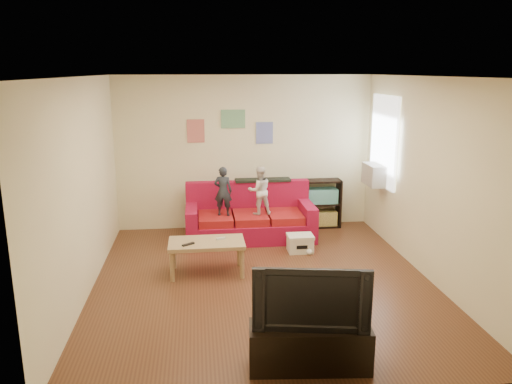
{
  "coord_description": "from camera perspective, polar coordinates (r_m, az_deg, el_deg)",
  "views": [
    {
      "loc": [
        -0.83,
        -6.19,
        2.78
      ],
      "look_at": [
        0.0,
        0.8,
        1.05
      ],
      "focal_mm": 35.0,
      "sensor_mm": 36.0,
      "label": 1
    }
  ],
  "objects": [
    {
      "name": "television",
      "position": [
        4.74,
        6.31,
        -11.73
      ],
      "size": [
        1.09,
        0.33,
        0.62
      ],
      "primitive_type": "imported",
      "rotation": [
        0.0,
        0.0,
        -0.18
      ],
      "color": "black",
      "rests_on": "tv_stand"
    },
    {
      "name": "game_controller",
      "position": [
        7.02,
        -4.05,
        -5.33
      ],
      "size": [
        0.14,
        0.08,
        0.03
      ],
      "primitive_type": "cube",
      "rotation": [
        0.0,
        0.0,
        0.29
      ],
      "color": "silver",
      "rests_on": "coffee_table"
    },
    {
      "name": "file_box",
      "position": [
        7.88,
        5.07,
        -5.84
      ],
      "size": [
        0.4,
        0.31,
        0.28
      ],
      "color": "white",
      "rests_on": "ground"
    },
    {
      "name": "sofa",
      "position": [
        8.48,
        -0.73,
        -3.1
      ],
      "size": [
        2.14,
        0.98,
        0.94
      ],
      "color": "#A10E34",
      "rests_on": "ground"
    },
    {
      "name": "coffee_table",
      "position": [
        6.99,
        -5.66,
        -6.14
      ],
      "size": [
        1.05,
        0.58,
        0.47
      ],
      "color": "tan",
      "rests_on": "ground"
    },
    {
      "name": "window",
      "position": [
        8.49,
        14.41,
        5.65
      ],
      "size": [
        0.04,
        1.08,
        1.48
      ],
      "primitive_type": "cube",
      "color": "white",
      "rests_on": "room_shell"
    },
    {
      "name": "artwork_left",
      "position": [
        8.74,
        -6.91,
        6.93
      ],
      "size": [
        0.3,
        0.01,
        0.4
      ],
      "primitive_type": "cube",
      "color": "#D87266",
      "rests_on": "room_shell"
    },
    {
      "name": "child_a",
      "position": [
        8.14,
        -3.78,
        0.09
      ],
      "size": [
        0.33,
        0.26,
        0.82
      ],
      "primitive_type": "imported",
      "rotation": [
        0.0,
        0.0,
        2.91
      ],
      "color": "#242933",
      "rests_on": "sofa"
    },
    {
      "name": "artwork_center",
      "position": [
        8.74,
        -2.64,
        8.34
      ],
      "size": [
        0.42,
        0.01,
        0.32
      ],
      "primitive_type": "cube",
      "color": "#72B27F",
      "rests_on": "room_shell"
    },
    {
      "name": "tv_stand",
      "position": [
        4.99,
        6.15,
        -17.2
      ],
      "size": [
        1.18,
        0.49,
        0.43
      ],
      "primitive_type": "cube",
      "rotation": [
        0.0,
        0.0,
        -0.1
      ],
      "color": "black",
      "rests_on": "ground"
    },
    {
      "name": "tissue",
      "position": [
        7.79,
        6.14,
        -6.83
      ],
      "size": [
        0.09,
        0.09,
        0.09
      ],
      "primitive_type": "sphere",
      "rotation": [
        0.0,
        0.0,
        0.02
      ],
      "color": "white",
      "rests_on": "ground"
    },
    {
      "name": "artwork_right",
      "position": [
        8.83,
        0.97,
        6.77
      ],
      "size": [
        0.3,
        0.01,
        0.38
      ],
      "primitive_type": "cube",
      "color": "#727FCC",
      "rests_on": "room_shell"
    },
    {
      "name": "room_shell",
      "position": [
        6.41,
        0.85,
        0.91
      ],
      "size": [
        4.52,
        5.02,
        2.72
      ],
      "color": "brown",
      "rests_on": "ground"
    },
    {
      "name": "bookshelf",
      "position": [
        9.05,
        6.21,
        -1.62
      ],
      "size": [
        1.08,
        0.33,
        0.87
      ],
      "color": "black",
      "rests_on": "ground"
    },
    {
      "name": "child_b",
      "position": [
        8.19,
        0.41,
        0.16
      ],
      "size": [
        0.43,
        0.35,
        0.8
      ],
      "primitive_type": "imported",
      "rotation": [
        0.0,
        0.0,
        3.27
      ],
      "color": "white",
      "rests_on": "sofa"
    },
    {
      "name": "ac_unit",
      "position": [
        8.55,
        13.44,
        1.94
      ],
      "size": [
        0.28,
        0.55,
        0.35
      ],
      "primitive_type": "cube",
      "color": "#B7B2A3",
      "rests_on": "window"
    },
    {
      "name": "remote",
      "position": [
        6.85,
        -7.75,
        -5.94
      ],
      "size": [
        0.17,
        0.14,
        0.02
      ],
      "primitive_type": "cube",
      "rotation": [
        0.0,
        0.0,
        0.61
      ],
      "color": "black",
      "rests_on": "coffee_table"
    }
  ]
}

